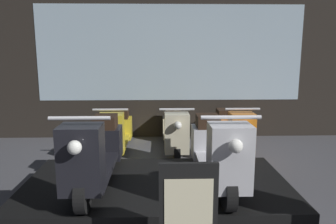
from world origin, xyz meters
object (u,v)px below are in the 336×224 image
scooter_display_left (96,152)px  scooter_backrow_2 (232,131)px  scooter_display_right (216,151)px  scooter_backrow_0 (117,132)px  scooter_backrow_1 (175,132)px  price_sign_board (188,222)px

scooter_display_left → scooter_backrow_2: (1.80, 1.90, -0.27)m
scooter_display_right → scooter_backrow_0: scooter_display_right is taller
scooter_backrow_0 → scooter_backrow_1: bearing=0.0°
scooter_backrow_1 → price_sign_board: size_ratio=1.93×
scooter_display_right → scooter_backrow_2: (0.59, 1.90, -0.27)m
scooter_display_left → scooter_backrow_1: (0.88, 1.90, -0.27)m
scooter_backrow_2 → price_sign_board: (-0.97, -3.00, 0.11)m
scooter_backrow_1 → scooter_display_left: bearing=-114.9°
scooter_backrow_2 → scooter_backrow_1: bearing=180.0°
scooter_display_left → scooter_display_right: size_ratio=1.00×
scooter_display_left → scooter_backrow_2: scooter_display_left is taller
price_sign_board → scooter_display_left: bearing=127.0°
scooter_backrow_2 → scooter_display_left: bearing=-133.4°
scooter_display_left → scooter_display_right: same height
scooter_backrow_1 → scooter_backrow_2: same height
scooter_display_right → scooter_backrow_0: bearing=123.2°
scooter_backrow_0 → scooter_display_left: bearing=-88.9°
scooter_display_right → scooter_backrow_2: scooter_display_right is taller
scooter_display_left → scooter_backrow_0: scooter_display_left is taller
scooter_display_left → scooter_backrow_0: 1.92m
scooter_display_left → price_sign_board: scooter_display_left is taller
scooter_backrow_0 → scooter_backrow_2: bearing=0.0°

